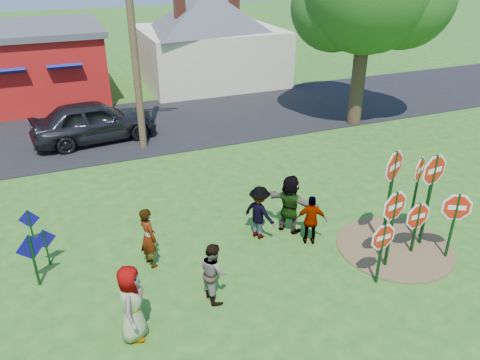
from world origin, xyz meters
The scene contains 23 objects.
ground centered at (0.00, 0.00, 0.00)m, with size 120.00×120.00×0.00m, color #255A19.
road centered at (0.00, 11.50, 0.02)m, with size 120.00×7.50×0.04m, color black.
dirt_patch centered at (4.50, -1.00, 0.01)m, with size 3.20×3.20×0.03m, color brown.
red_building centered at (-5.50, 17.99, 1.97)m, with size 9.40×7.69×3.90m.
cream_house centered at (5.50, 18.00, 2.92)m, with size 9.40×9.40×6.50m.
stop_sign_a centered at (3.08, -2.06, 1.23)m, with size 0.94×0.07×1.83m.
stop_sign_b centered at (4.21, -0.79, 2.22)m, with size 1.07×0.47×3.06m.
stop_sign_c centered at (5.28, -1.10, 2.03)m, with size 1.16×0.17×2.90m.
stop_sign_d centered at (5.53, -0.36, 1.77)m, with size 0.87×0.50×2.46m.
stop_sign_e centered at (4.79, -1.34, 1.07)m, with size 1.05×0.07×1.67m.
stop_sign_f centered at (5.50, -1.87, 1.44)m, with size 0.92×0.52×2.08m.
stop_sign_g centered at (3.73, -1.57, 1.62)m, with size 1.07×0.19×2.35m.
blue_diamond_b centered at (-4.79, 1.03, 0.92)m, with size 0.68×0.26×1.49m.
blue_diamond_c centered at (-4.51, 1.81, 0.67)m, with size 0.58×0.12×1.09m.
blue_diamond_d centered at (-4.88, 2.94, 0.71)m, with size 0.57×0.10×1.14m.
person_a centered at (-2.88, -1.59, 0.90)m, with size 0.88×0.57×1.81m, color #3E3D90.
person_b centered at (-2.01, 0.81, 0.85)m, with size 0.62×0.41×1.70m, color #286E59.
person_c centered at (-0.89, -1.06, 0.76)m, with size 0.74×0.58×1.53m, color brown.
person_d centered at (1.19, 0.95, 0.81)m, with size 1.04×0.60×1.61m, color #38383E.
person_e centered at (2.41, 0.12, 0.74)m, with size 0.87×0.36×1.49m, color #492F5D.
person_f centered at (2.16, 0.92, 0.90)m, with size 1.66×0.53×1.79m, color #17472E.
suv centered at (-2.29, 10.37, 0.92)m, with size 2.07×5.16×1.76m, color #2C2D31.
utility_pole centered at (-0.56, 8.85, 4.91)m, with size 2.24×0.66×9.32m.
Camera 1 is at (-3.61, -9.46, 7.60)m, focal length 35.00 mm.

